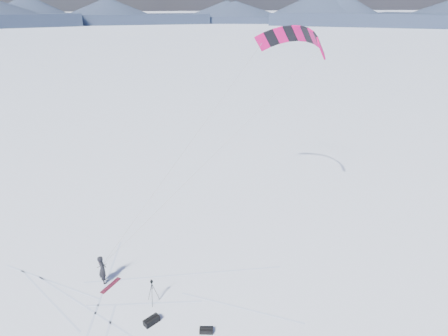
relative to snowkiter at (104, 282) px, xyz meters
name	(u,v)px	position (x,y,z in m)	size (l,w,h in m)	color
ground	(121,313)	(0.69, -2.73, 0.00)	(1800.00, 1800.00, 0.00)	white
horizon_hills	(110,237)	(0.69, -2.73, 4.67)	(704.84, 706.81, 10.55)	#1B283B
snow_tracks	(111,326)	(0.13, -3.45, 0.00)	(17.62, 14.39, 0.01)	silver
snowkiter	(104,282)	(0.00, 0.00, 0.00)	(0.65, 0.43, 1.78)	black
snowboard	(111,285)	(0.32, -0.44, 0.02)	(1.43, 0.27, 0.04)	maroon
tripod	(152,288)	(2.40, -2.50, 0.92)	(0.62, 0.64, 1.43)	black
gear_bag_a	(152,321)	(2.08, -3.93, 0.16)	(0.89, 0.68, 0.36)	black
gear_bag_b	(206,330)	(4.48, -5.38, 0.13)	(0.73, 0.53, 0.30)	black
power_kite	(294,40)	(13.73, 4.56, 12.44)	(15.13, 7.32, 12.23)	#D10758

